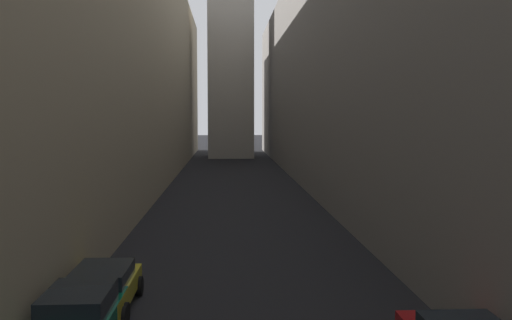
# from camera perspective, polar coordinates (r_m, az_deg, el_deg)

# --- Properties ---
(ground_plane) EXTENTS (264.00, 264.00, 0.00)m
(ground_plane) POSITION_cam_1_polar(r_m,az_deg,el_deg) (42.79, -2.05, -3.45)
(ground_plane) COLOR black
(building_block_left) EXTENTS (10.85, 108.00, 20.50)m
(building_block_left) POSITION_cam_1_polar(r_m,az_deg,el_deg) (45.76, -16.14, 9.76)
(building_block_left) COLOR gray
(building_block_left) RESTS_ON ground
(building_block_right) EXTENTS (12.33, 108.00, 19.41)m
(building_block_right) POSITION_cam_1_polar(r_m,az_deg,el_deg) (46.23, 12.68, 9.09)
(building_block_right) COLOR slate
(building_block_right) RESTS_ON ground
(parked_car_left_third) EXTENTS (1.93, 4.33, 1.50)m
(parked_car_left_third) POSITION_cam_1_polar(r_m,az_deg,el_deg) (15.66, -17.11, -14.66)
(parked_car_left_third) COLOR #05472D
(parked_car_left_third) RESTS_ON ground
(parked_car_left_far) EXTENTS (1.95, 4.34, 1.34)m
(parked_car_left_far) POSITION_cam_1_polar(r_m,az_deg,el_deg) (18.16, -15.00, -12.13)
(parked_car_left_far) COLOR #A59919
(parked_car_left_far) RESTS_ON ground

